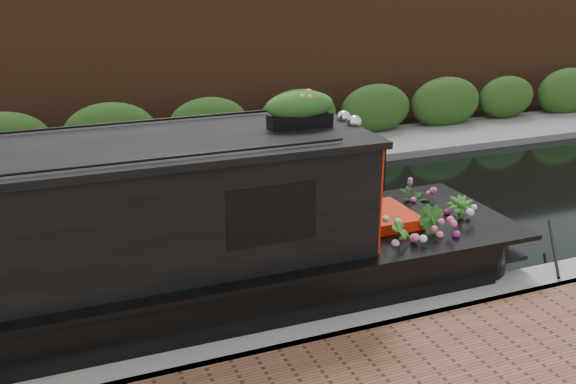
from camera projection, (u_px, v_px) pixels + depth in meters
name	position (u px, v px, depth m)	size (l,w,h in m)	color
ground	(164.00, 251.00, 10.12)	(80.00, 80.00, 0.00)	black
near_bank_coping	(223.00, 365.00, 7.23)	(40.00, 0.60, 0.50)	gray
far_bank_path	(124.00, 175.00, 13.79)	(40.00, 2.40, 0.34)	slate
far_hedge	(118.00, 164.00, 14.58)	(40.00, 1.10, 2.80)	#254818
far_brick_wall	(107.00, 142.00, 16.42)	(40.00, 1.00, 8.00)	#4C2C19
rope_fender	(482.00, 247.00, 9.86)	(0.33, 0.33, 0.38)	olive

